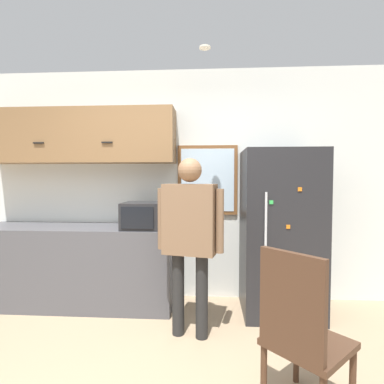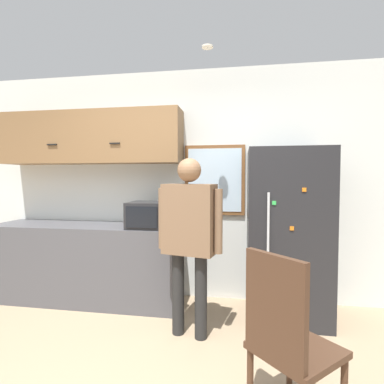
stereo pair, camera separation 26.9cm
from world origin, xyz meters
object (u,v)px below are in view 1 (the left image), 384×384
object	(u,v)px
person	(190,229)
refrigerator	(280,232)
chair	(300,330)
microwave	(146,215)

from	to	relation	value
person	refrigerator	size ratio (longest dim) A/B	0.93
refrigerator	chair	world-z (taller)	refrigerator
microwave	person	distance (m)	0.72
person	chair	xyz separation A→B (m)	(0.71, -0.89, -0.44)
microwave	person	size ratio (longest dim) A/B	0.30
person	refrigerator	bearing A→B (deg)	43.26
chair	refrigerator	bearing A→B (deg)	-51.85
person	refrigerator	distance (m)	1.07
microwave	refrigerator	xyz separation A→B (m)	(1.43, 0.04, -0.17)
refrigerator	chair	distance (m)	1.49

